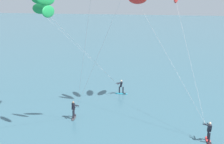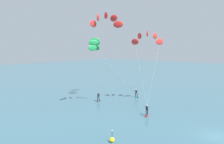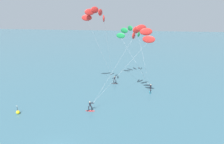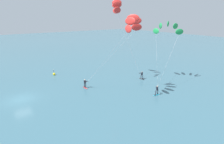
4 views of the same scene
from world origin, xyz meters
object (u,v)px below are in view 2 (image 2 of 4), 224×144
at_px(kitesurfer_far_out, 147,40).
at_px(kitesurfer_mid_water, 106,23).
at_px(kitesurfer_nearshore, 96,46).
at_px(marker_buoy, 112,140).

bearing_deg(kitesurfer_far_out, kitesurfer_mid_water, 156.36).
height_order(kitesurfer_nearshore, kitesurfer_far_out, kitesurfer_far_out).
height_order(kitesurfer_nearshore, kitesurfer_mid_water, kitesurfer_mid_water).
xyz_separation_m(kitesurfer_far_out, marker_buoy, (-17.91, -6.59, -10.97)).
bearing_deg(marker_buoy, kitesurfer_far_out, 20.19).
relative_size(kitesurfer_far_out, marker_buoy, 9.39).
xyz_separation_m(kitesurfer_nearshore, kitesurfer_far_out, (1.62, -10.74, 1.08)).
height_order(kitesurfer_mid_water, marker_buoy, kitesurfer_mid_water).
bearing_deg(kitesurfer_mid_water, marker_buoy, -136.69).
distance_m(kitesurfer_mid_water, kitesurfer_far_out, 8.54).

